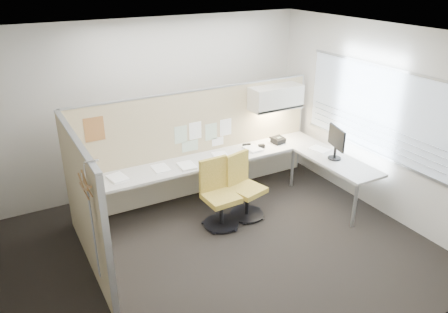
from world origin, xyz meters
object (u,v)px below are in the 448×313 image
chair_left (219,196)px  monitor (336,141)px  chair_right (244,188)px  desk (233,165)px  phone (278,140)px

chair_left → monitor: monitor is taller
chair_left → chair_right: size_ratio=1.02×
desk → chair_right: bearing=-101.4°
desk → monitor: monitor is taller
chair_left → chair_right: bearing=2.4°
desk → chair_right: chair_right is taller
phone → monitor: bearing=-76.2°
desk → monitor: 1.65m
chair_left → phone: (1.54, 0.71, 0.32)m
desk → chair_right: (-0.10, -0.51, -0.15)m
chair_right → monitor: (1.47, -0.30, 0.58)m
chair_right → monitor: 1.61m
desk → monitor: bearing=-30.7°
chair_left → monitor: 2.02m
chair_right → monitor: size_ratio=1.87×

